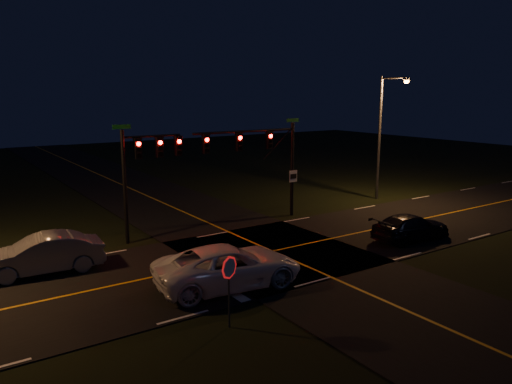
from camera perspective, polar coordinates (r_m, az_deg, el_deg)
ground at (r=25.18m, az=1.88°, el=-6.87°), size 120.00×120.00×0.00m
road_ew at (r=25.18m, az=1.88°, el=-6.82°), size 120.00×9.00×0.04m
road_ns at (r=25.18m, az=1.88°, el=-6.82°), size 8.00×120.00×0.04m
lane_markings at (r=25.23m, az=2.46°, el=-6.73°), size 120.00×120.00×0.01m
streetlight_ne at (r=37.66m, az=14.37°, el=7.14°), size 0.50×2.46×9.00m
signal_mast_ne at (r=30.42m, az=0.67°, el=4.70°), size 7.47×0.41×6.26m
signal_mast_nw at (r=26.92m, az=-12.65°, el=3.35°), size 3.77×0.41×6.26m
stop_sign at (r=16.86m, az=-3.08°, el=-9.62°), size 0.75×0.33×2.55m
pickup_white at (r=20.63m, az=-3.15°, el=-8.57°), size 4.35×6.80×1.69m
suv_dark at (r=28.21m, az=17.28°, el=-3.92°), size 2.43×4.95×1.38m
sedan_silver at (r=23.92m, az=-23.26°, el=-6.67°), size 2.64×5.44×1.69m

